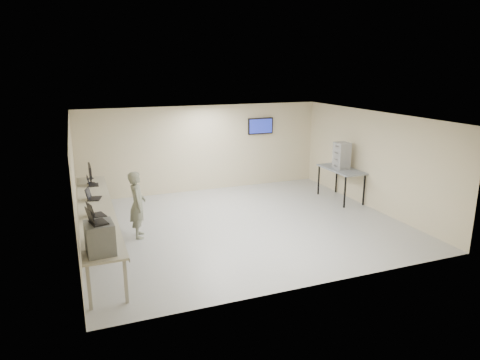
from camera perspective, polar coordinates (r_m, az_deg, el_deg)
name	(u,v)px	position (r m, az deg, el deg)	size (l,w,h in m)	color
room	(243,171)	(10.90, 0.43, 1.16)	(8.01, 7.01, 2.81)	#AAAAAA
workbench	(97,210)	(10.29, -18.58, -3.87)	(0.76, 6.00, 0.90)	#B9AE96
equipment_box	(100,238)	(7.72, -18.18, -7.37)	(0.46, 0.53, 0.55)	slate
laptop_on_box	(95,219)	(7.60, -18.79, -5.01)	(0.37, 0.40, 0.27)	black
laptop_0	(101,237)	(8.32, -18.09, -7.22)	(0.33, 0.39, 0.29)	black
laptop_1	(95,213)	(9.67, -18.82, -4.15)	(0.41, 0.45, 0.30)	black
laptop_2	(92,196)	(10.89, -19.14, -2.07)	(0.40, 0.44, 0.29)	black
laptop_3	(91,183)	(12.15, -19.22, -0.39)	(0.30, 0.36, 0.27)	black
monitor_near	(90,173)	(12.32, -19.34, 0.87)	(0.22, 0.49, 0.49)	black
monitor_far	(89,170)	(12.86, -19.43, 1.29)	(0.20, 0.44, 0.44)	black
soldier	(137,205)	(10.49, -13.51, -3.22)	(0.59, 0.39, 1.63)	#697559
side_table	(341,171)	(13.41, 13.35, 1.19)	(0.77, 1.64, 0.99)	gray
storage_bins	(342,156)	(13.30, 13.40, 3.18)	(0.38, 0.43, 0.81)	#A9A9AA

